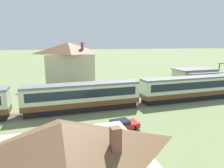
# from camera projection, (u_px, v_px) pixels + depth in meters

# --- Properties ---
(ground_plane) EXTENTS (600.00, 600.00, 0.00)m
(ground_plane) POSITION_uv_depth(u_px,v_px,m) (176.00, 102.00, 34.97)
(ground_plane) COLOR #707F51
(passenger_train) EXTENTS (73.35, 2.91, 4.21)m
(passenger_train) POSITION_uv_depth(u_px,v_px,m) (141.00, 91.00, 32.74)
(passenger_train) COLOR brown
(passenger_train) RESTS_ON ground_plane
(railway_track) EXTENTS (127.01, 3.60, 0.04)m
(railway_track) POSITION_uv_depth(u_px,v_px,m) (153.00, 103.00, 33.89)
(railway_track) COLOR #665B51
(railway_track) RESTS_ON ground_plane
(station_building) EXTENTS (9.87, 6.84, 4.13)m
(station_building) POSITION_uv_depth(u_px,v_px,m) (194.00, 77.00, 47.77)
(station_building) COLOR beige
(station_building) RESTS_ON ground_plane
(station_house_brown_roof) EXTENTS (11.61, 8.72, 10.26)m
(station_house_brown_roof) POSITION_uv_depth(u_px,v_px,m) (69.00, 64.00, 47.06)
(station_house_brown_roof) COLOR beige
(station_house_brown_roof) RESTS_ON ground_plane
(cottage_brown_roof) EXTENTS (10.79, 8.44, 5.53)m
(cottage_brown_roof) POSITION_uv_depth(u_px,v_px,m) (64.00, 164.00, 12.08)
(cottage_brown_roof) COLOR beige
(cottage_brown_roof) RESTS_ON ground_plane
(parked_car_red) EXTENTS (4.39, 2.10, 1.20)m
(parked_car_red) POSITION_uv_depth(u_px,v_px,m) (121.00, 125.00, 23.47)
(parked_car_red) COLOR red
(parked_car_red) RESTS_ON ground_plane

